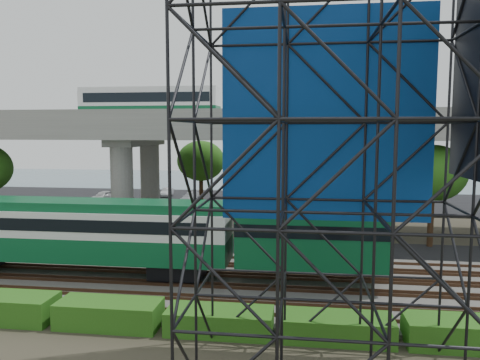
# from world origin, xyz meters

# --- Properties ---
(ground) EXTENTS (140.00, 140.00, 0.00)m
(ground) POSITION_xyz_m (0.00, 0.00, 0.00)
(ground) COLOR #474233
(ground) RESTS_ON ground
(ballast_bed) EXTENTS (90.00, 12.00, 0.20)m
(ballast_bed) POSITION_xyz_m (0.00, 2.00, 0.10)
(ballast_bed) COLOR slate
(ballast_bed) RESTS_ON ground
(service_road) EXTENTS (90.00, 5.00, 0.08)m
(service_road) POSITION_xyz_m (0.00, 10.50, 0.04)
(service_road) COLOR black
(service_road) RESTS_ON ground
(parking_lot) EXTENTS (90.00, 18.00, 0.08)m
(parking_lot) POSITION_xyz_m (0.00, 34.00, 0.04)
(parking_lot) COLOR black
(parking_lot) RESTS_ON ground
(harbor_water) EXTENTS (140.00, 40.00, 0.03)m
(harbor_water) POSITION_xyz_m (0.00, 56.00, 0.01)
(harbor_water) COLOR #456672
(harbor_water) RESTS_ON ground
(rail_tracks) EXTENTS (90.00, 9.52, 0.16)m
(rail_tracks) POSITION_xyz_m (0.00, 2.00, 0.28)
(rail_tracks) COLOR #472D1E
(rail_tracks) RESTS_ON ballast_bed
(commuter_train) EXTENTS (29.30, 3.06, 4.30)m
(commuter_train) POSITION_xyz_m (-6.95, 2.00, 2.88)
(commuter_train) COLOR black
(commuter_train) RESTS_ON rail_tracks
(overpass) EXTENTS (80.00, 12.00, 12.40)m
(overpass) POSITION_xyz_m (-0.63, 16.00, 8.21)
(overpass) COLOR #9E9B93
(overpass) RESTS_ON ground
(scaffold_tower) EXTENTS (9.36, 6.36, 15.00)m
(scaffold_tower) POSITION_xyz_m (5.34, -7.98, 7.47)
(scaffold_tower) COLOR black
(scaffold_tower) RESTS_ON ground
(hedge_strip) EXTENTS (34.60, 1.80, 1.20)m
(hedge_strip) POSITION_xyz_m (1.01, -4.30, 0.56)
(hedge_strip) COLOR #245313
(hedge_strip) RESTS_ON ground
(trees) EXTENTS (40.94, 16.94, 7.69)m
(trees) POSITION_xyz_m (-4.67, 16.17, 5.57)
(trees) COLOR #382314
(trees) RESTS_ON ground
(suv) EXTENTS (4.54, 2.32, 1.23)m
(suv) POSITION_xyz_m (-18.50, 10.56, 0.69)
(suv) COLOR black
(suv) RESTS_ON service_road
(parked_cars) EXTENTS (39.07, 9.42, 1.26)m
(parked_cars) POSITION_xyz_m (-0.01, 33.46, 0.67)
(parked_cars) COLOR #BABABA
(parked_cars) RESTS_ON parking_lot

